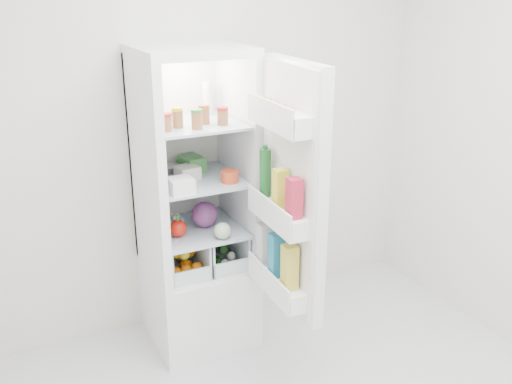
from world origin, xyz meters
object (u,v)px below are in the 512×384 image
refrigerator (194,236)px  mushroom_bowl (172,224)px  red_cabbage (205,214)px  fridge_door (288,196)px

refrigerator → mushroom_bowl: bearing=-174.0°
red_cabbage → mushroom_bowl: size_ratio=1.10×
fridge_door → mushroom_bowl: bearing=37.0°
refrigerator → fridge_door: 0.82m
fridge_door → refrigerator: bearing=26.8°
fridge_door → red_cabbage: bearing=25.4°
red_cabbage → fridge_door: (0.24, -0.57, 0.27)m
refrigerator → mushroom_bowl: (-0.14, -0.01, 0.12)m
refrigerator → fridge_door: refrigerator is taller
mushroom_bowl → red_cabbage: bearing=-15.3°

